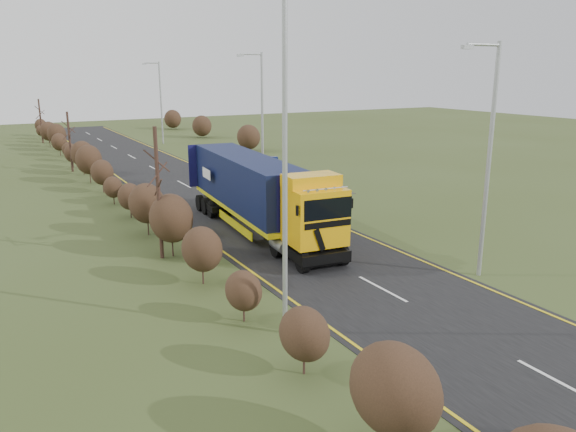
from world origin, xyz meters
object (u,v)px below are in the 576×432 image
at_px(car_red_hatchback, 277,173).
at_px(car_blue_sedan, 268,166).
at_px(lorry, 256,190).
at_px(speed_sign, 264,166).
at_px(streetlight_near, 487,152).

height_order(car_red_hatchback, car_blue_sedan, car_blue_sedan).
distance_m(car_red_hatchback, car_blue_sedan, 2.84).
distance_m(lorry, speed_sign, 10.34).
relative_size(lorry, streetlight_near, 1.54).
xyz_separation_m(car_red_hatchback, speed_sign, (-2.59, -2.89, 1.19)).
xyz_separation_m(car_red_hatchback, car_blue_sedan, (0.57, 2.78, 0.11)).
relative_size(lorry, speed_sign, 5.59).
distance_m(lorry, car_red_hatchback, 14.23).
distance_m(streetlight_near, speed_sign, 19.78).
xyz_separation_m(streetlight_near, speed_sign, (-0.27, 19.48, -3.39)).
xyz_separation_m(lorry, streetlight_near, (5.27, -10.44, 2.96)).
distance_m(car_red_hatchback, streetlight_near, 22.95).
xyz_separation_m(lorry, car_red_hatchback, (7.59, 11.93, -1.62)).
bearing_deg(speed_sign, car_red_hatchback, 48.16).
distance_m(car_blue_sedan, speed_sign, 6.58).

